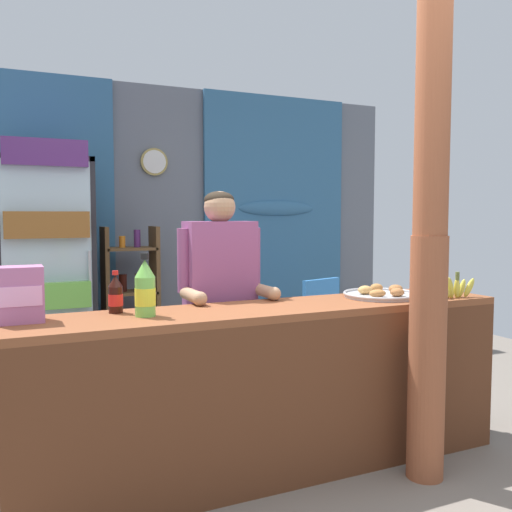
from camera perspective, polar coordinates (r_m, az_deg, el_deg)
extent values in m
plane|color=slate|center=(3.96, -3.92, -16.58)|extent=(7.87, 7.87, 0.00)
cube|color=slate|center=(5.50, -11.02, 3.22)|extent=(5.25, 0.12, 2.63)
cube|color=teal|center=(5.25, -23.61, 5.77)|extent=(1.72, 0.04, 2.11)
ellipsoid|color=teal|center=(5.23, -23.57, 4.62)|extent=(0.95, 0.10, 0.16)
cube|color=teal|center=(5.88, 2.06, 5.91)|extent=(1.59, 0.04, 2.11)
ellipsoid|color=teal|center=(5.86, 2.14, 4.89)|extent=(0.88, 0.10, 0.16)
cylinder|color=tan|center=(5.45, -10.35, 9.43)|extent=(0.26, 0.03, 0.26)
cylinder|color=white|center=(5.44, -10.31, 9.44)|extent=(0.22, 0.01, 0.22)
cube|color=beige|center=(5.26, -22.77, 5.89)|extent=(0.24, 0.02, 0.18)
cube|color=brown|center=(3.04, 1.68, -5.53)|extent=(2.73, 0.52, 0.04)
cube|color=brown|center=(2.94, 3.81, -15.02)|extent=(2.73, 0.04, 0.87)
cube|color=brown|center=(2.85, -23.99, -16.08)|extent=(0.08, 0.47, 0.87)
cube|color=brown|center=(3.90, 19.65, -10.44)|extent=(0.08, 0.47, 0.87)
cylinder|color=#995133|center=(3.14, 17.05, -9.93)|extent=(0.19, 0.19, 1.30)
cylinder|color=#995133|center=(3.09, 17.58, 14.09)|extent=(0.18, 0.18, 1.30)
ellipsoid|color=#995133|center=(3.11, 18.49, 1.36)|extent=(0.06, 0.05, 0.08)
cube|color=#232328|center=(5.16, -20.97, -1.37)|extent=(0.72, 0.04, 1.86)
cube|color=#232328|center=(4.88, -16.71, -1.56)|extent=(0.04, 0.67, 1.86)
cube|color=#232328|center=(4.84, -21.00, 9.06)|extent=(0.72, 0.67, 0.04)
cube|color=#232328|center=(5.01, -20.45, -11.86)|extent=(0.72, 0.67, 0.08)
cube|color=silver|center=(4.52, -20.44, -1.46)|extent=(0.66, 0.02, 1.70)
cylinder|color=#B7B7BC|center=(4.53, -16.57, -2.00)|extent=(0.02, 0.02, 0.40)
cube|color=silver|center=(4.87, -20.64, -4.54)|extent=(0.64, 0.59, 0.02)
cube|color=#75C64C|center=(4.72, -20.55, -3.46)|extent=(0.60, 0.55, 0.20)
cube|color=silver|center=(4.82, -20.81, 1.76)|extent=(0.64, 0.59, 0.02)
cube|color=brown|center=(4.69, -20.72, 3.04)|extent=(0.60, 0.55, 0.20)
cube|color=silver|center=(4.83, -20.98, 8.11)|extent=(0.64, 0.59, 0.02)
cube|color=#56286B|center=(4.71, -20.90, 9.57)|extent=(0.60, 0.55, 0.20)
cube|color=brown|center=(5.07, -15.10, -4.48)|extent=(0.04, 0.28, 1.30)
cube|color=brown|center=(5.16, -10.27, -4.25)|extent=(0.04, 0.28, 1.30)
cube|color=brown|center=(5.06, -12.74, 0.73)|extent=(0.44, 0.28, 0.02)
cylinder|color=orange|center=(5.04, -13.49, 1.43)|extent=(0.06, 0.06, 0.10)
cylinder|color=#56286B|center=(5.07, -12.03, 1.77)|extent=(0.06, 0.06, 0.16)
cube|color=brown|center=(5.10, -12.67, -3.65)|extent=(0.44, 0.28, 0.02)
cylinder|color=black|center=(5.07, -13.42, -2.68)|extent=(0.07, 0.07, 0.15)
cylinder|color=black|center=(5.10, -11.96, -2.62)|extent=(0.05, 0.05, 0.15)
cube|color=brown|center=(5.17, -12.60, -7.94)|extent=(0.44, 0.28, 0.02)
cylinder|color=orange|center=(5.14, -13.34, -7.31)|extent=(0.06, 0.06, 0.10)
cylinder|color=brown|center=(5.16, -11.90, -6.97)|extent=(0.07, 0.07, 0.15)
cube|color=#3884D6|center=(4.98, 4.92, -6.96)|extent=(0.54, 0.54, 0.04)
cube|color=#3884D6|center=(4.81, 6.66, -4.72)|extent=(0.41, 0.15, 0.40)
cylinder|color=#3884D6|center=(5.29, 4.86, -8.74)|extent=(0.04, 0.04, 0.44)
cylinder|color=#3884D6|center=(5.03, 1.81, -9.40)|extent=(0.04, 0.04, 0.44)
cylinder|color=#3884D6|center=(5.04, 8.01, -9.42)|extent=(0.04, 0.04, 0.44)
cylinder|color=#3884D6|center=(4.77, 4.96, -10.18)|extent=(0.04, 0.04, 0.44)
cube|color=#3884D6|center=(5.10, 6.50, -5.33)|extent=(0.15, 0.39, 0.03)
cube|color=#3884D6|center=(4.82, 3.27, -5.88)|extent=(0.15, 0.39, 0.03)
cylinder|color=#28282D|center=(3.47, -5.04, -12.53)|extent=(0.11, 0.11, 0.81)
cylinder|color=#28282D|center=(3.54, -2.27, -12.22)|extent=(0.11, 0.11, 0.81)
cube|color=#934C7F|center=(3.37, -3.69, -1.18)|extent=(0.42, 0.20, 0.56)
sphere|color=tan|center=(3.36, -3.72, 5.01)|extent=(0.19, 0.19, 0.19)
ellipsoid|color=#2D2319|center=(3.37, -3.79, 5.73)|extent=(0.18, 0.18, 0.10)
cylinder|color=#934C7F|center=(3.29, -7.35, -0.45)|extent=(0.08, 0.08, 0.38)
cylinder|color=tan|center=(3.17, -6.49, -4.03)|extent=(0.07, 0.26, 0.07)
sphere|color=tan|center=(3.05, -5.72, -4.36)|extent=(0.08, 0.08, 0.08)
cylinder|color=#934C7F|center=(3.46, -0.22, -0.20)|extent=(0.08, 0.08, 0.38)
cylinder|color=tan|center=(3.34, 0.86, -3.59)|extent=(0.07, 0.26, 0.07)
sphere|color=tan|center=(3.22, 1.86, -3.88)|extent=(0.08, 0.08, 0.08)
cylinder|color=#75C64C|center=(2.78, -11.23, -4.10)|extent=(0.10, 0.10, 0.19)
cone|color=#75C64C|center=(2.76, -11.27, -1.23)|extent=(0.10, 0.10, 0.09)
cylinder|color=black|center=(2.76, -11.29, -0.02)|extent=(0.04, 0.04, 0.03)
cylinder|color=yellow|center=(2.78, -11.23, -4.10)|extent=(0.10, 0.10, 0.09)
cylinder|color=black|center=(2.91, -14.12, -4.36)|extent=(0.07, 0.07, 0.13)
cone|color=black|center=(2.90, -14.16, -2.47)|extent=(0.07, 0.07, 0.06)
cylinder|color=red|center=(2.89, -14.17, -1.67)|extent=(0.03, 0.03, 0.02)
cylinder|color=red|center=(2.91, -14.12, -4.36)|extent=(0.07, 0.07, 0.06)
cube|color=#B76699|center=(2.79, -22.98, -3.63)|extent=(0.21, 0.15, 0.26)
cube|color=#F7A5D8|center=(2.72, -22.93, -3.84)|extent=(0.19, 0.00, 0.09)
cylinder|color=#BCBCC1|center=(3.45, 12.63, -3.98)|extent=(0.44, 0.44, 0.02)
torus|color=#BCBCC1|center=(3.45, 12.63, -3.75)|extent=(0.45, 0.45, 0.02)
ellipsoid|color=#A36638|center=(3.51, 14.06, -3.28)|extent=(0.09, 0.08, 0.05)
ellipsoid|color=#B2753D|center=(3.54, 12.19, -3.20)|extent=(0.08, 0.06, 0.05)
ellipsoid|color=tan|center=(3.44, 11.08, -3.41)|extent=(0.09, 0.07, 0.05)
ellipsoid|color=#B2753D|center=(3.32, 12.28, -3.75)|extent=(0.11, 0.07, 0.05)
ellipsoid|color=#A36638|center=(3.38, 14.21, -3.60)|extent=(0.08, 0.08, 0.05)
ellipsoid|color=#DBCC42|center=(3.49, 18.77, -3.32)|extent=(0.09, 0.04, 0.12)
ellipsoid|color=#DBCC42|center=(3.52, 19.20, -3.10)|extent=(0.07, 0.04, 0.14)
ellipsoid|color=#DBCC42|center=(3.55, 19.81, -3.11)|extent=(0.04, 0.03, 0.13)
ellipsoid|color=#DBCC42|center=(3.58, 20.25, -3.12)|extent=(0.07, 0.04, 0.12)
ellipsoid|color=#DBCC42|center=(3.60, 20.92, -3.03)|extent=(0.10, 0.03, 0.13)
cylinder|color=olive|center=(3.54, 19.86, -1.93)|extent=(0.02, 0.02, 0.05)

